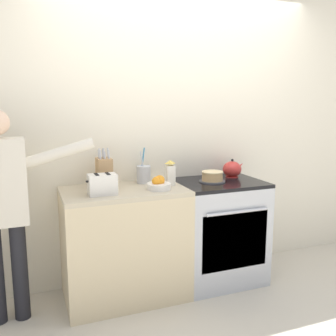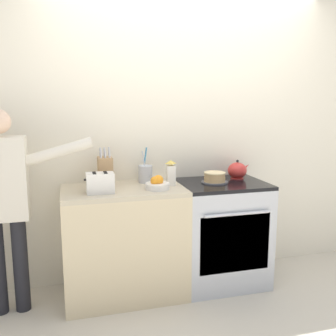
{
  "view_description": "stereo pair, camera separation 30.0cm",
  "coord_description": "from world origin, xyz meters",
  "px_view_note": "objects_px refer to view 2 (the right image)",
  "views": [
    {
      "loc": [
        -1.3,
        -2.49,
        1.57
      ],
      "look_at": [
        -0.24,
        0.26,
        1.05
      ],
      "focal_mm": 40.0,
      "sensor_mm": 36.0,
      "label": 1
    },
    {
      "loc": [
        -1.02,
        -2.59,
        1.57
      ],
      "look_at": [
        -0.24,
        0.26,
        1.05
      ],
      "focal_mm": 40.0,
      "sensor_mm": 36.0,
      "label": 2
    }
  ],
  "objects_px": {
    "stove_range": "(221,233)",
    "layer_cake": "(215,178)",
    "milk_carton": "(171,173)",
    "knife_block": "(105,171)",
    "utensil_crock": "(145,174)",
    "fruit_bowl": "(157,183)",
    "tea_kettle": "(237,170)",
    "person_baker": "(5,196)",
    "toaster": "(100,183)"
  },
  "relations": [
    {
      "from": "stove_range",
      "to": "layer_cake",
      "type": "xyz_separation_m",
      "value": [
        -0.07,
        0.0,
        0.49
      ]
    },
    {
      "from": "milk_carton",
      "to": "knife_block",
      "type": "bearing_deg",
      "value": 166.58
    },
    {
      "from": "milk_carton",
      "to": "utensil_crock",
      "type": "bearing_deg",
      "value": 137.82
    },
    {
      "from": "stove_range",
      "to": "milk_carton",
      "type": "distance_m",
      "value": 0.71
    },
    {
      "from": "fruit_bowl",
      "to": "stove_range",
      "type": "bearing_deg",
      "value": 9.94
    },
    {
      "from": "tea_kettle",
      "to": "utensil_crock",
      "type": "height_order",
      "value": "utensil_crock"
    },
    {
      "from": "layer_cake",
      "to": "fruit_bowl",
      "type": "distance_m",
      "value": 0.54
    },
    {
      "from": "utensil_crock",
      "to": "person_baker",
      "type": "bearing_deg",
      "value": -169.31
    },
    {
      "from": "utensil_crock",
      "to": "milk_carton",
      "type": "bearing_deg",
      "value": -42.18
    },
    {
      "from": "stove_range",
      "to": "person_baker",
      "type": "bearing_deg",
      "value": -178.77
    },
    {
      "from": "toaster",
      "to": "utensil_crock",
      "type": "bearing_deg",
      "value": 34.6
    },
    {
      "from": "fruit_bowl",
      "to": "person_baker",
      "type": "xyz_separation_m",
      "value": [
        -1.11,
        0.07,
        -0.04
      ]
    },
    {
      "from": "toaster",
      "to": "stove_range",
      "type": "bearing_deg",
      "value": 6.14
    },
    {
      "from": "stove_range",
      "to": "milk_carton",
      "type": "height_order",
      "value": "milk_carton"
    },
    {
      "from": "fruit_bowl",
      "to": "tea_kettle",
      "type": "bearing_deg",
      "value": 15.89
    },
    {
      "from": "layer_cake",
      "to": "milk_carton",
      "type": "bearing_deg",
      "value": 179.22
    },
    {
      "from": "layer_cake",
      "to": "milk_carton",
      "type": "relative_size",
      "value": 1.08
    },
    {
      "from": "knife_block",
      "to": "tea_kettle",
      "type": "bearing_deg",
      "value": -0.44
    },
    {
      "from": "tea_kettle",
      "to": "milk_carton",
      "type": "height_order",
      "value": "milk_carton"
    },
    {
      "from": "knife_block",
      "to": "milk_carton",
      "type": "relative_size",
      "value": 1.52
    },
    {
      "from": "stove_range",
      "to": "layer_cake",
      "type": "distance_m",
      "value": 0.5
    },
    {
      "from": "tea_kettle",
      "to": "knife_block",
      "type": "xyz_separation_m",
      "value": [
        -1.17,
        0.01,
        0.05
      ]
    },
    {
      "from": "knife_block",
      "to": "toaster",
      "type": "distance_m",
      "value": 0.25
    },
    {
      "from": "layer_cake",
      "to": "stove_range",
      "type": "bearing_deg",
      "value": -1.33
    },
    {
      "from": "stove_range",
      "to": "tea_kettle",
      "type": "distance_m",
      "value": 0.57
    },
    {
      "from": "knife_block",
      "to": "utensil_crock",
      "type": "distance_m",
      "value": 0.34
    },
    {
      "from": "stove_range",
      "to": "utensil_crock",
      "type": "height_order",
      "value": "utensil_crock"
    },
    {
      "from": "knife_block",
      "to": "toaster",
      "type": "height_order",
      "value": "knife_block"
    },
    {
      "from": "fruit_bowl",
      "to": "toaster",
      "type": "relative_size",
      "value": 0.87
    },
    {
      "from": "toaster",
      "to": "person_baker",
      "type": "bearing_deg",
      "value": 173.7
    },
    {
      "from": "knife_block",
      "to": "milk_carton",
      "type": "xyz_separation_m",
      "value": [
        0.52,
        -0.12,
        -0.02
      ]
    },
    {
      "from": "fruit_bowl",
      "to": "milk_carton",
      "type": "relative_size",
      "value": 0.92
    },
    {
      "from": "layer_cake",
      "to": "tea_kettle",
      "type": "bearing_deg",
      "value": 24.21
    },
    {
      "from": "stove_range",
      "to": "person_baker",
      "type": "height_order",
      "value": "person_baker"
    },
    {
      "from": "layer_cake",
      "to": "milk_carton",
      "type": "xyz_separation_m",
      "value": [
        -0.39,
        0.01,
        0.06
      ]
    },
    {
      "from": "toaster",
      "to": "tea_kettle",
      "type": "bearing_deg",
      "value": 10.68
    },
    {
      "from": "utensil_crock",
      "to": "person_baker",
      "type": "height_order",
      "value": "person_baker"
    },
    {
      "from": "knife_block",
      "to": "fruit_bowl",
      "type": "distance_m",
      "value": 0.45
    },
    {
      "from": "fruit_bowl",
      "to": "milk_carton",
      "type": "height_order",
      "value": "milk_carton"
    },
    {
      "from": "utensil_crock",
      "to": "person_baker",
      "type": "distance_m",
      "value": 1.1
    },
    {
      "from": "stove_range",
      "to": "knife_block",
      "type": "height_order",
      "value": "knife_block"
    },
    {
      "from": "knife_block",
      "to": "toaster",
      "type": "bearing_deg",
      "value": -104.81
    },
    {
      "from": "fruit_bowl",
      "to": "person_baker",
      "type": "distance_m",
      "value": 1.12
    },
    {
      "from": "stove_range",
      "to": "tea_kettle",
      "type": "xyz_separation_m",
      "value": [
        0.2,
        0.12,
        0.52
      ]
    },
    {
      "from": "layer_cake",
      "to": "person_baker",
      "type": "height_order",
      "value": "person_baker"
    },
    {
      "from": "stove_range",
      "to": "person_baker",
      "type": "relative_size",
      "value": 0.59
    },
    {
      "from": "person_baker",
      "to": "stove_range",
      "type": "bearing_deg",
      "value": 14.75
    },
    {
      "from": "layer_cake",
      "to": "knife_block",
      "type": "distance_m",
      "value": 0.91
    },
    {
      "from": "knife_block",
      "to": "layer_cake",
      "type": "bearing_deg",
      "value": -8.1
    },
    {
      "from": "milk_carton",
      "to": "layer_cake",
      "type": "bearing_deg",
      "value": -0.78
    }
  ]
}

